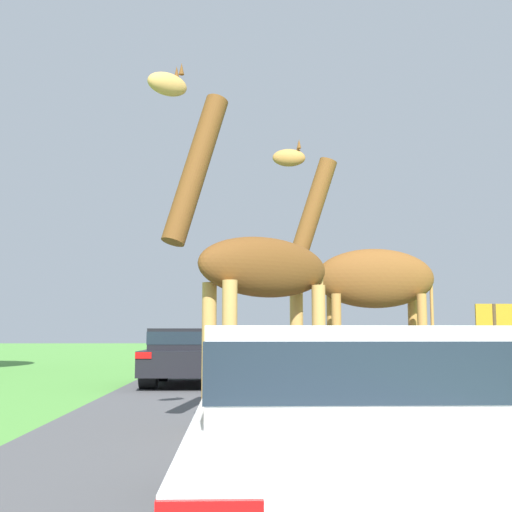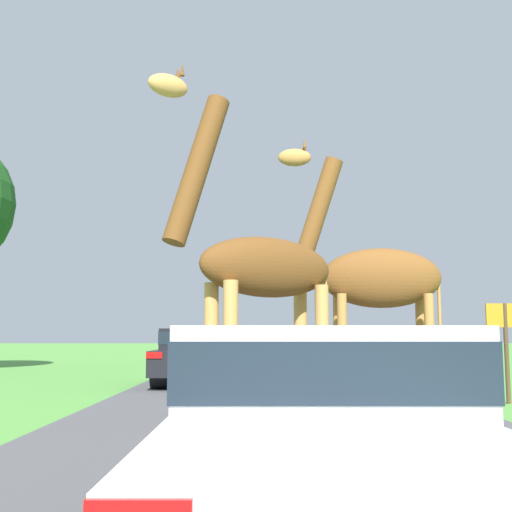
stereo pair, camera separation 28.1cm
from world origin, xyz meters
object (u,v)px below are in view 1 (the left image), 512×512
object	(u,v)px
car_lead_maroon	(339,425)
sign_post	(495,334)
giraffe_near_road	(255,271)
car_queue_left	(218,346)
car_far_ahead	(300,348)
car_queue_right	(187,354)
giraffe_companion	(367,278)

from	to	relation	value
car_lead_maroon	sign_post	xyz separation A→B (m)	(4.23, 7.83, 0.56)
giraffe_near_road	car_queue_left	world-z (taller)	giraffe_near_road
car_queue_left	car_far_ahead	world-z (taller)	car_far_ahead
car_queue_right	car_queue_left	distance (m)	10.66
car_far_ahead	car_lead_maroon	bearing A→B (deg)	-95.17
giraffe_companion	car_queue_left	distance (m)	16.67
giraffe_near_road	car_queue_left	size ratio (longest dim) A/B	1.00
car_lead_maroon	car_far_ahead	world-z (taller)	car_far_ahead
car_queue_left	sign_post	xyz separation A→B (m)	(5.54, -15.02, 0.52)
giraffe_companion	car_lead_maroon	world-z (taller)	giraffe_companion
car_far_ahead	car_queue_left	bearing A→B (deg)	122.39
giraffe_companion	car_far_ahead	world-z (taller)	giraffe_companion
giraffe_companion	car_queue_left	bearing A→B (deg)	10.26
giraffe_companion	sign_post	world-z (taller)	giraffe_companion
giraffe_near_road	sign_post	distance (m)	5.62
giraffe_companion	car_queue_right	xyz separation A→B (m)	(-3.37, 5.71, -1.44)
sign_post	giraffe_companion	bearing A→B (deg)	-153.38
sign_post	car_far_ahead	bearing A→B (deg)	104.00
giraffe_near_road	giraffe_companion	xyz separation A→B (m)	(1.92, 1.78, 0.05)
car_queue_left	giraffe_near_road	bearing A→B (deg)	-87.02
car_queue_right	sign_post	xyz separation A→B (m)	(6.04, -4.37, 0.52)
car_queue_left	car_far_ahead	xyz separation A→B (m)	(2.95, -4.65, 0.01)
car_queue_left	sign_post	size ratio (longest dim) A/B	2.63
giraffe_near_road	giraffe_companion	size ratio (longest dim) A/B	1.05
car_queue_left	car_lead_maroon	bearing A→B (deg)	-86.73
giraffe_near_road	sign_post	bearing A→B (deg)	-89.61
giraffe_near_road	car_queue_right	distance (m)	7.75
giraffe_near_road	giraffe_companion	distance (m)	2.62
car_queue_left	car_far_ahead	distance (m)	5.51
giraffe_companion	car_queue_right	bearing A→B (deg)	30.90
car_far_ahead	sign_post	world-z (taller)	sign_post
car_queue_left	giraffe_companion	bearing A→B (deg)	-80.06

